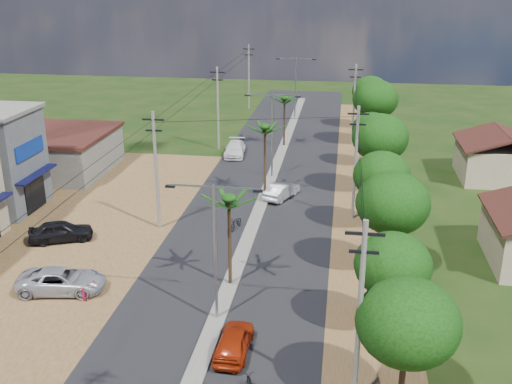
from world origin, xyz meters
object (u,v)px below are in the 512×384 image
Objects in this scene: car_red_near at (234,342)px; car_white_far at (235,149)px; car_parked_silver at (62,281)px; car_parked_dark at (61,231)px; car_silver_mid at (282,191)px; roadside_sign at (89,291)px.

car_white_far is at bearing -78.84° from car_red_near.
car_red_near is 0.76× the size of car_parked_silver.
car_parked_silver is 1.17× the size of car_parked_dark.
car_parked_dark is (-14.77, -11.01, 0.08)m from car_silver_mid.
car_white_far is (-6.28, 34.67, 0.03)m from car_red_near.
car_red_near is 0.89× the size of car_parked_dark.
car_silver_mid is 3.88× the size of roadside_sign.
car_white_far reaches higher than car_silver_mid.
car_red_near is 35.23m from car_white_far.
car_parked_silver is 7.67m from car_parked_dark.
car_parked_silver is at bearing -176.44° from roadside_sign.
car_silver_mid is at bearing 79.81° from roadside_sign.
car_parked_dark is (-14.77, 11.53, 0.08)m from car_red_near.
car_white_far is 24.65m from car_parked_dark.
car_red_near is 12.33m from car_parked_silver.
car_parked_silver reaches higher than car_white_far.
car_red_near is 0.97× the size of car_silver_mid.
roadside_sign is at bearing -112.91° from car_parked_silver.
car_parked_dark is (-8.49, -23.14, 0.05)m from car_white_far.
car_white_far is at bearing -43.66° from car_parked_dark.
car_red_near is 22.54m from car_silver_mid.
car_red_near is 18.74m from car_parked_dark.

